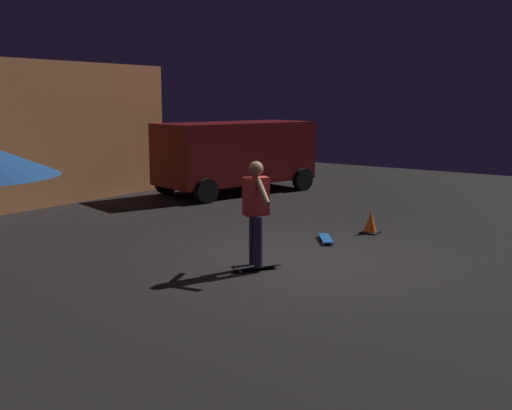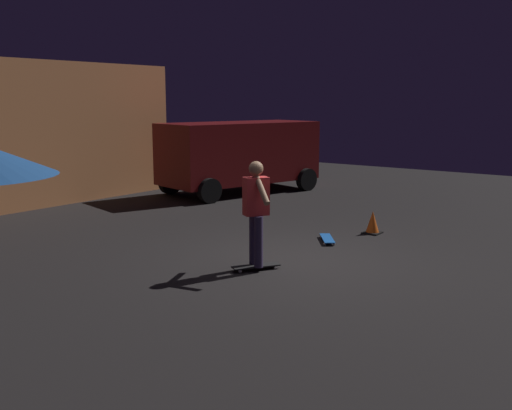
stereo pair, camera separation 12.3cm
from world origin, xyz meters
name	(u,v)px [view 2 (the right image)]	position (x,y,z in m)	size (l,w,h in m)	color
ground_plane	(293,260)	(0.00, 0.00, 0.00)	(28.00, 28.00, 0.00)	black
parked_van	(240,153)	(5.39, 5.35, 1.16)	(4.93, 3.17, 2.03)	maroon
skateboard_ridden	(256,266)	(-0.81, 0.17, 0.06)	(0.77, 0.59, 0.07)	black
skateboard_spare	(327,239)	(1.55, 0.22, 0.06)	(0.74, 0.63, 0.07)	#1959B2
skater	(256,206)	(-0.81, 0.17, 1.04)	(0.60, 0.88, 1.67)	#382D4C
traffic_cone	(373,223)	(2.70, -0.17, 0.21)	(0.34, 0.34, 0.46)	black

